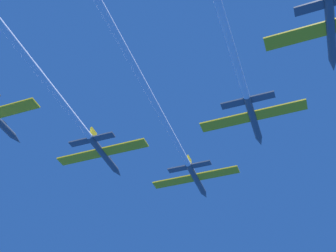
{
  "coord_description": "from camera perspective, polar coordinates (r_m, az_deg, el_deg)",
  "views": [
    {
      "loc": [
        18.08,
        -67.42,
        -46.42
      ],
      "look_at": [
        -0.05,
        -16.54,
        -0.21
      ],
      "focal_mm": 44.83,
      "sensor_mm": 36.0,
      "label": 1
    }
  ],
  "objects": [
    {
      "name": "jet_lead",
      "position": [
        72.72,
        0.45,
        -1.06
      ],
      "size": [
        17.43,
        53.71,
        2.89
      ],
      "color": "#4C5660"
    },
    {
      "name": "jet_right_wing",
      "position": [
        59.64,
        8.66,
        10.45
      ],
      "size": [
        17.43,
        54.92,
        2.89
      ],
      "color": "#4C5660"
    },
    {
      "name": "jet_left_wing",
      "position": [
        68.88,
        -13.77,
        2.64
      ],
      "size": [
        17.43,
        50.34,
        2.89
      ],
      "color": "#4C5660"
    }
  ]
}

